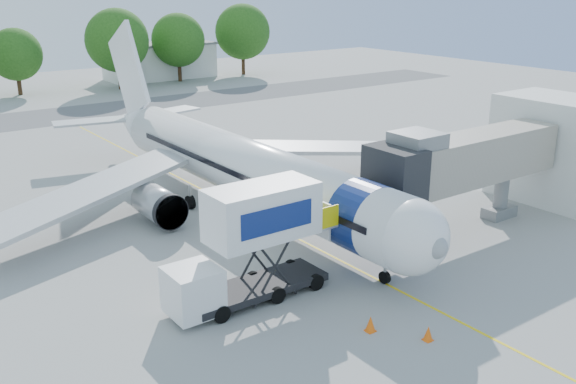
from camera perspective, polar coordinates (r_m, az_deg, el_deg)
ground at (r=39.25m, az=-1.17°, el=-3.12°), size 160.00×160.00×0.00m
guidance_line at (r=39.25m, az=-1.17°, el=-3.11°), size 0.15×70.00×0.01m
taxiway_strip at (r=76.31m, az=-19.72°, el=6.39°), size 120.00×10.00×0.01m
aircraft at (r=41.58m, az=-4.47°, el=2.35°), size 34.17×37.73×11.35m
jet_bridge at (r=38.25m, az=14.83°, el=2.54°), size 13.90×3.20×6.60m
terminal_stub at (r=46.89m, az=22.97°, el=3.47°), size 5.00×8.00×7.00m
catering_hiloader at (r=29.60m, az=-3.35°, el=-4.74°), size 8.50×2.44×5.50m
ground_tug at (r=27.50m, az=17.40°, el=-12.10°), size 4.05×2.56×1.51m
safety_cone_a at (r=28.00m, az=12.35°, el=-12.20°), size 0.41×0.41×0.66m
safety_cone_b at (r=28.22m, az=7.34°, el=-11.56°), size 0.45×0.45×0.72m
outbuilding_right at (r=102.16m, az=-11.30°, el=11.37°), size 16.40×7.40×5.30m
tree_d at (r=91.95m, az=-23.07°, el=11.18°), size 6.77×6.77×8.63m
tree_e at (r=92.27m, az=-14.96°, el=12.89°), size 8.57×8.57×10.92m
tree_f at (r=98.09m, az=-9.74°, el=13.17°), size 7.80×7.80×9.94m
tree_g at (r=104.30m, az=-4.06°, el=14.02°), size 8.62×8.62×11.00m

